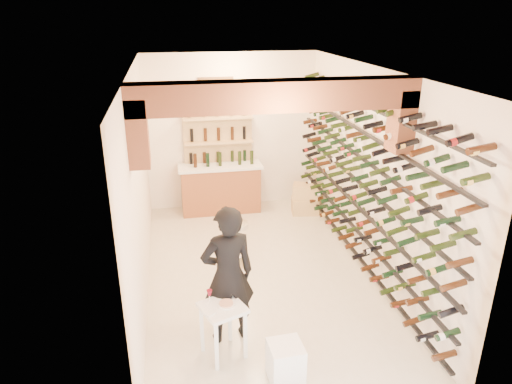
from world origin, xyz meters
The scene contains 11 objects.
ground centered at (0.00, 0.00, 0.00)m, with size 6.00×6.00×0.00m, color beige.
room_shell centered at (0.00, -0.26, 2.25)m, with size 3.52×6.02×3.21m.
wine_rack centered at (1.53, 0.00, 1.55)m, with size 0.32×5.70×2.56m.
back_counter centered at (-0.30, 2.65, 0.53)m, with size 1.70×0.62×1.29m.
back_shelving centered at (-0.30, 2.89, 1.17)m, with size 1.40×0.31×2.73m.
tasting_table centered at (-0.80, -1.75, 0.57)m, with size 0.62×0.62×0.85m.
white_stool centered at (-0.16, -2.30, 0.24)m, with size 0.38×0.38×0.47m, color white.
person centered at (-0.68, -1.45, 0.92)m, with size 0.67×0.44×1.84m, color black.
chrome_barstool centered at (-0.30, 0.35, 0.45)m, with size 0.40×0.40×0.77m.
crate_lower centered at (1.40, 2.20, 0.16)m, with size 0.54×0.38×0.33m, color tan.
crate_upper centered at (1.40, 2.20, 0.48)m, with size 0.51×0.35×0.30m, color tan.
Camera 1 is at (-1.28, -6.40, 3.97)m, focal length 32.85 mm.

